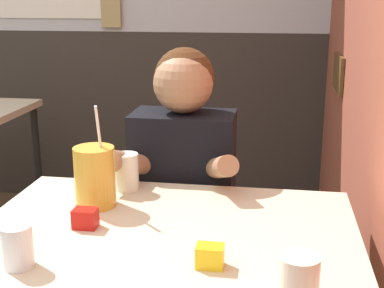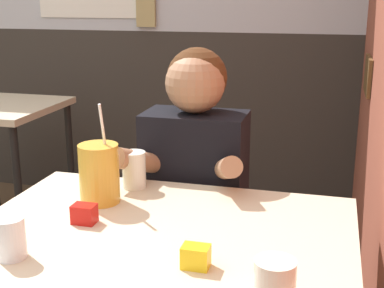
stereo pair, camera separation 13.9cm
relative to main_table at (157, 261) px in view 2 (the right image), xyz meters
name	(u,v)px [view 2 (the right image)]	position (x,y,z in m)	size (l,w,h in m)	color
main_table	(157,261)	(0.00, 0.00, 0.00)	(0.97, 0.76, 0.74)	beige
person_seated	(195,209)	(-0.04, 0.51, -0.07)	(0.42, 0.40, 1.15)	black
cocktail_pitcher	(99,173)	(-0.22, 0.17, 0.16)	(0.11, 0.11, 0.29)	gold
glass_near_pitcher	(10,238)	(-0.28, -0.20, 0.12)	(0.07, 0.07, 0.10)	silver
glass_center	(134,170)	(-0.17, 0.30, 0.13)	(0.07, 0.07, 0.11)	silver
glass_far_side	(274,287)	(0.32, -0.26, 0.13)	(0.08, 0.08, 0.11)	silver
condiment_ketchup	(84,214)	(-0.20, 0.02, 0.10)	(0.06, 0.04, 0.05)	#B7140F
condiment_mustard	(196,257)	(0.13, -0.13, 0.10)	(0.06, 0.04, 0.05)	yellow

